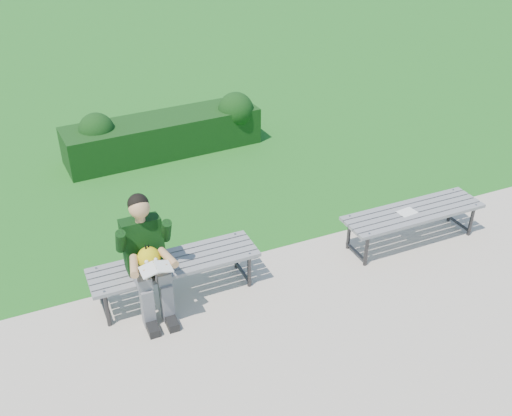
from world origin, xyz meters
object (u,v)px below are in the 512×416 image
(hedge, at_px, (166,132))
(paper_sheet, at_px, (407,212))
(bench_left, at_px, (175,265))
(seated_boy, at_px, (147,254))
(bench_right, at_px, (413,214))

(hedge, height_order, paper_sheet, hedge)
(bench_left, height_order, seated_boy, seated_boy)
(bench_left, bearing_deg, hedge, 74.97)
(paper_sheet, bearing_deg, seated_boy, 178.10)
(bench_right, xyz_separation_m, seated_boy, (-3.26, 0.10, 0.30))
(hedge, bearing_deg, bench_left, -105.03)
(seated_boy, bearing_deg, paper_sheet, -1.90)
(paper_sheet, bearing_deg, hedge, 116.51)
(seated_boy, relative_size, paper_sheet, 5.59)
(hedge, xyz_separation_m, seated_boy, (-1.26, -3.69, 0.36))
(bench_left, xyz_separation_m, bench_right, (2.96, -0.20, 0.00))
(bench_left, distance_m, seated_boy, 0.43)
(hedge, xyz_separation_m, paper_sheet, (1.89, -3.79, 0.12))
(seated_boy, bearing_deg, bench_right, -1.84)
(bench_left, height_order, paper_sheet, bench_left)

